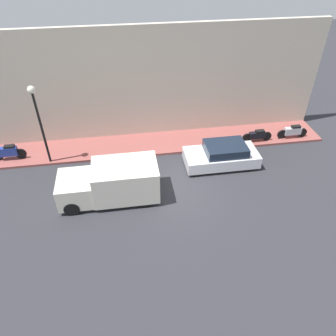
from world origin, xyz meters
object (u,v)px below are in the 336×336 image
object	(u,v)px
motorcycle_black	(257,135)
scooter_silver	(293,131)
motorcycle_blue	(9,152)
streetlamp	(37,111)
delivery_van	(110,182)
parked_car	(222,155)

from	to	relation	value
motorcycle_black	scooter_silver	size ratio (longest dim) A/B	0.96
motorcycle_blue	streetlamp	size ratio (longest dim) A/B	0.41
motorcycle_blue	motorcycle_black	bearing A→B (deg)	-91.27
delivery_van	motorcycle_black	distance (m)	9.18
motorcycle_blue	streetlamp	world-z (taller)	streetlamp
motorcycle_black	motorcycle_blue	size ratio (longest dim) A/B	0.99
parked_car	scooter_silver	xyz separation A→B (m)	(1.79, -4.86, -0.05)
parked_car	scooter_silver	distance (m)	5.18
motorcycle_blue	streetlamp	distance (m)	3.36
parked_car	motorcycle_black	size ratio (longest dim) A/B	2.19
parked_car	motorcycle_black	bearing A→B (deg)	-56.58
motorcycle_blue	scooter_silver	xyz separation A→B (m)	(-0.26, -16.09, -0.04)
delivery_van	scooter_silver	size ratio (longest dim) A/B	2.48
parked_car	motorcycle_black	xyz separation A→B (m)	(1.75, -2.65, -0.09)
motorcycle_black	streetlamp	xyz separation A→B (m)	(-0.21, 11.73, 2.61)
streetlamp	motorcycle_black	bearing A→B (deg)	-88.96
motorcycle_black	streetlamp	world-z (taller)	streetlamp
motorcycle_black	scooter_silver	xyz separation A→B (m)	(0.05, -2.21, 0.04)
delivery_van	motorcycle_black	xyz separation A→B (m)	(3.48, -8.49, -0.41)
delivery_van	scooter_silver	bearing A→B (deg)	-71.74
parked_car	streetlamp	bearing A→B (deg)	80.41
parked_car	motorcycle_blue	distance (m)	11.42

